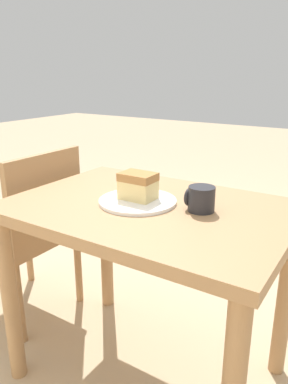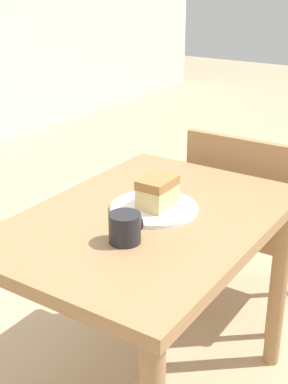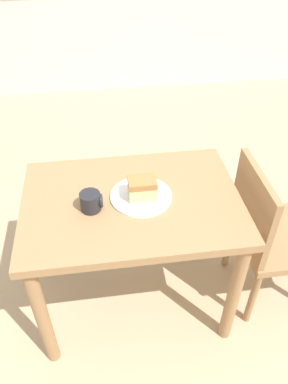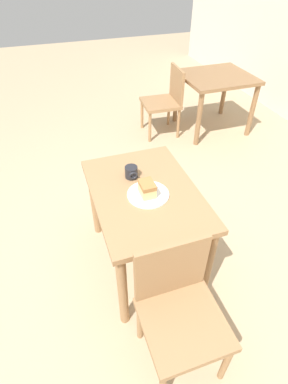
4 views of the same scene
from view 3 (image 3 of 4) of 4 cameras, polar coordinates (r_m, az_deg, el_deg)
ground_plane at (r=2.02m, az=1.65°, el=-22.16°), size 14.00×14.00×0.00m
dining_table_near at (r=1.71m, az=-1.82°, el=-4.07°), size 0.96×0.67×0.71m
chair_near_window at (r=1.96m, az=18.90°, el=-5.76°), size 0.43×0.43×0.82m
plate at (r=1.64m, az=-0.45°, el=-0.65°), size 0.27×0.27×0.01m
cake_slice at (r=1.60m, az=-0.28°, el=0.60°), size 0.12×0.09×0.09m
coffee_mug at (r=1.57m, az=-8.03°, el=-1.44°), size 0.10×0.09×0.08m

